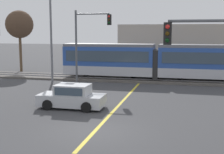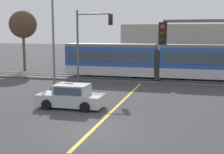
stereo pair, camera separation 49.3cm
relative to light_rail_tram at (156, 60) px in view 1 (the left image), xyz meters
name	(u,v)px [view 1 (the left image)]	position (x,y,z in m)	size (l,w,h in m)	color
ground_plane	(94,132)	(-1.41, -16.48, -2.05)	(200.00, 200.00, 0.00)	#3D3D3F
track_bed	(142,79)	(-1.41, 0.01, -1.96)	(120.00, 4.00, 0.18)	#56514C
rail_near	(141,79)	(-1.41, -0.71, -1.82)	(120.00, 0.08, 0.10)	#939399
rail_far	(143,77)	(-1.41, 0.73, -1.82)	(120.00, 0.08, 0.10)	#939399
light_rail_tram	(156,60)	(0.00, 0.00, 0.00)	(18.50, 2.64, 3.43)	#B7BAC1
lane_centre_line	(119,105)	(-1.41, -10.67, -2.05)	(0.20, 17.35, 0.01)	gold
sedan_crossing	(72,97)	(-4.16, -12.28, -1.35)	(4.20, 1.92, 1.52)	#B7BABF
traffic_light_far_left	(87,37)	(-5.61, -4.55, 2.32)	(3.25, 0.38, 6.65)	#515459
traffic_light_near_right	(224,58)	(4.27, -17.53, 1.74)	(3.75, 0.38, 5.83)	#515459
street_lamp_west	(53,32)	(-9.47, -3.00, 2.77)	(2.12, 0.28, 8.50)	slate
bare_tree_far_west	(19,25)	(-16.72, 3.63, 3.58)	(3.30, 3.30, 7.33)	brown
building_backdrop_far	(187,47)	(2.87, 9.86, 0.79)	(16.56, 6.00, 5.67)	tan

